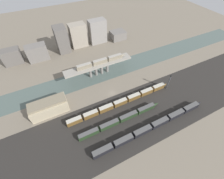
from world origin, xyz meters
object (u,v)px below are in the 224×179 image
at_px(train_yard_near, 153,126).
at_px(warehouse_building, 49,107).
at_px(train_yard_far, 122,102).
at_px(train_on_bridge, 102,61).
at_px(signal_tower, 169,82).
at_px(train_yard_mid, 121,119).

xyz_separation_m(train_yard_near, warehouse_building, (-52.90, 40.24, 2.40)).
bearing_deg(train_yard_far, warehouse_building, 160.52).
height_order(train_on_bridge, warehouse_building, train_on_bridge).
bearing_deg(warehouse_building, train_yard_near, -37.26).
xyz_separation_m(train_yard_near, signal_tower, (29.12, 21.74, 4.76)).
relative_size(train_yard_mid, warehouse_building, 2.42).
height_order(train_yard_mid, warehouse_building, warehouse_building).
distance_m(train_yard_near, train_yard_mid, 19.53).
height_order(train_yard_far, signal_tower, signal_tower).
bearing_deg(train_on_bridge, train_yard_far, -91.70).
bearing_deg(signal_tower, train_yard_near, -143.25).
bearing_deg(train_yard_far, signal_tower, -4.00).
relative_size(train_yard_mid, train_yard_far, 0.73).
xyz_separation_m(train_yard_near, train_yard_mid, (-14.98, 12.52, -0.18)).
bearing_deg(warehouse_building, signal_tower, -12.71).
bearing_deg(train_yard_far, train_yard_mid, -120.89).
xyz_separation_m(train_on_bridge, train_yard_mid, (-8.11, -46.92, -10.15)).
relative_size(train_yard_near, train_yard_mid, 1.39).
bearing_deg(train_yard_mid, train_yard_near, -39.88).
bearing_deg(warehouse_building, train_yard_mid, -36.17).
distance_m(train_on_bridge, train_yard_mid, 48.69).
bearing_deg(signal_tower, train_yard_mid, -168.19).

